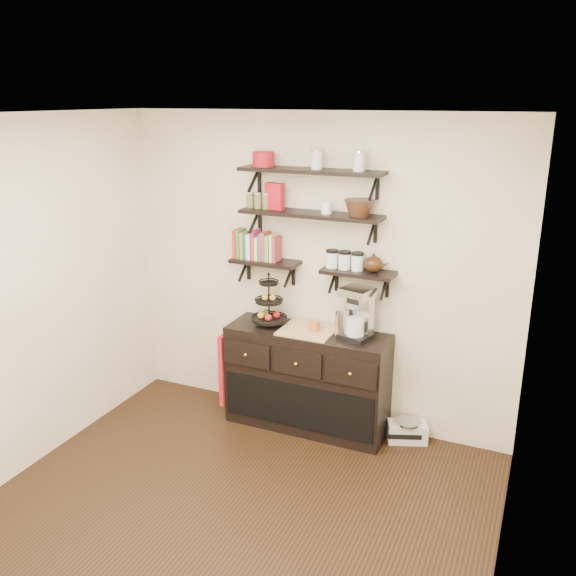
{
  "coord_description": "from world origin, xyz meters",
  "views": [
    {
      "loc": [
        1.82,
        -2.97,
        2.8
      ],
      "look_at": [
        0.0,
        1.15,
        1.39
      ],
      "focal_mm": 38.0,
      "sensor_mm": 36.0,
      "label": 1
    }
  ],
  "objects_px": {
    "sideboard": "(307,379)",
    "radio": "(407,431)",
    "coffee_maker": "(357,314)",
    "fruit_stand": "(269,308)"
  },
  "relations": [
    {
      "from": "sideboard",
      "to": "radio",
      "type": "distance_m",
      "value": 0.95
    },
    {
      "from": "fruit_stand",
      "to": "radio",
      "type": "xyz_separation_m",
      "value": [
        1.24,
        0.09,
        -0.96
      ]
    },
    {
      "from": "radio",
      "to": "coffee_maker",
      "type": "bearing_deg",
      "value": 167.22
    },
    {
      "from": "coffee_maker",
      "to": "radio",
      "type": "xyz_separation_m",
      "value": [
        0.46,
        0.07,
        -1.01
      ]
    },
    {
      "from": "fruit_stand",
      "to": "coffee_maker",
      "type": "distance_m",
      "value": 0.79
    },
    {
      "from": "radio",
      "to": "fruit_stand",
      "type": "bearing_deg",
      "value": 163.32
    },
    {
      "from": "coffee_maker",
      "to": "radio",
      "type": "height_order",
      "value": "coffee_maker"
    },
    {
      "from": "coffee_maker",
      "to": "radio",
      "type": "distance_m",
      "value": 1.11
    },
    {
      "from": "coffee_maker",
      "to": "radio",
      "type": "relative_size",
      "value": 1.21
    },
    {
      "from": "fruit_stand",
      "to": "radio",
      "type": "distance_m",
      "value": 1.57
    }
  ]
}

